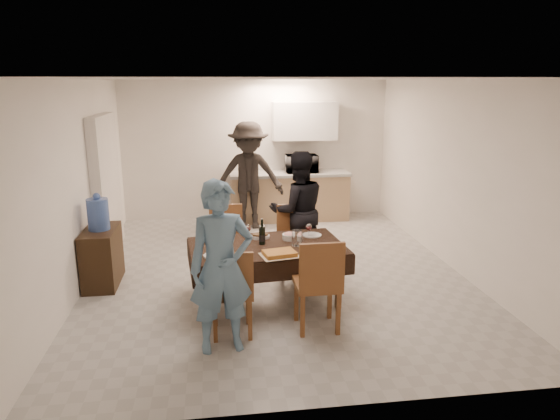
% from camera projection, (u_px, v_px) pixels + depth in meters
% --- Properties ---
extents(floor, '(5.00, 6.00, 0.02)m').
position_uv_depth(floor, '(276.00, 272.00, 6.93)').
color(floor, '#B0AFAB').
rests_on(floor, ground).
extents(ceiling, '(5.00, 6.00, 0.02)m').
position_uv_depth(ceiling, '(276.00, 79.00, 6.27)').
color(ceiling, white).
rests_on(ceiling, wall_back).
extents(wall_back, '(5.00, 0.02, 2.60)m').
position_uv_depth(wall_back, '(256.00, 150.00, 9.48)').
color(wall_back, white).
rests_on(wall_back, floor).
extents(wall_front, '(5.00, 0.02, 2.60)m').
position_uv_depth(wall_front, '(326.00, 257.00, 3.72)').
color(wall_front, white).
rests_on(wall_front, floor).
extents(wall_left, '(0.02, 6.00, 2.60)m').
position_uv_depth(wall_left, '(79.00, 185.00, 6.28)').
color(wall_left, white).
rests_on(wall_left, floor).
extents(wall_right, '(0.02, 6.00, 2.60)m').
position_uv_depth(wall_right, '(454.00, 176.00, 6.92)').
color(wall_right, white).
rests_on(wall_right, floor).
extents(stub_partition, '(0.15, 1.40, 2.10)m').
position_uv_depth(stub_partition, '(107.00, 185.00, 7.50)').
color(stub_partition, white).
rests_on(stub_partition, floor).
extents(kitchen_base_cabinet, '(2.20, 0.60, 0.86)m').
position_uv_depth(kitchen_base_cabinet, '(289.00, 197.00, 9.47)').
color(kitchen_base_cabinet, '#A18060').
rests_on(kitchen_base_cabinet, floor).
extents(kitchen_worktop, '(2.24, 0.64, 0.05)m').
position_uv_depth(kitchen_worktop, '(290.00, 174.00, 9.35)').
color(kitchen_worktop, '#A2A39E').
rests_on(kitchen_worktop, kitchen_base_cabinet).
extents(upper_cabinet, '(1.20, 0.34, 0.70)m').
position_uv_depth(upper_cabinet, '(305.00, 121.00, 9.28)').
color(upper_cabinet, white).
rests_on(upper_cabinet, wall_back).
extents(dining_table, '(1.88, 1.21, 0.70)m').
position_uv_depth(dining_table, '(267.00, 248.00, 5.87)').
color(dining_table, black).
rests_on(dining_table, floor).
extents(chair_near_left, '(0.44, 0.44, 0.52)m').
position_uv_depth(chair_near_left, '(232.00, 284.00, 5.03)').
color(chair_near_left, brown).
rests_on(chair_near_left, floor).
extents(chair_near_right, '(0.47, 0.47, 0.55)m').
position_uv_depth(chair_near_right, '(319.00, 276.00, 5.13)').
color(chair_near_right, brown).
rests_on(chair_near_right, floor).
extents(chair_far_left, '(0.44, 0.44, 0.53)m').
position_uv_depth(chair_far_left, '(227.00, 238.00, 6.46)').
color(chair_far_left, brown).
rests_on(chair_far_left, floor).
extents(chair_far_right, '(0.44, 0.44, 0.51)m').
position_uv_depth(chair_far_right, '(295.00, 236.00, 6.59)').
color(chair_far_right, brown).
rests_on(chair_far_right, floor).
extents(console, '(0.40, 0.80, 0.74)m').
position_uv_depth(console, '(102.00, 257.00, 6.44)').
color(console, '#322210').
rests_on(console, floor).
extents(water_jug, '(0.27, 0.27, 0.40)m').
position_uv_depth(water_jug, '(98.00, 214.00, 6.30)').
color(water_jug, '#4E75CA').
rests_on(water_jug, console).
extents(wine_bottle, '(0.08, 0.08, 0.31)m').
position_uv_depth(wine_bottle, '(262.00, 232.00, 5.87)').
color(wine_bottle, black).
rests_on(wine_bottle, dining_table).
extents(water_pitcher, '(0.12, 0.12, 0.18)m').
position_uv_depth(water_pitcher, '(297.00, 238.00, 5.84)').
color(water_pitcher, white).
rests_on(water_pitcher, dining_table).
extents(savoury_tart, '(0.46, 0.38, 0.05)m').
position_uv_depth(savoury_tart, '(280.00, 253.00, 5.51)').
color(savoury_tart, '#CD8A3C').
rests_on(savoury_tart, dining_table).
extents(salad_bowl, '(0.18, 0.18, 0.07)m').
position_uv_depth(salad_bowl, '(290.00, 237.00, 6.07)').
color(salad_bowl, silver).
rests_on(salad_bowl, dining_table).
extents(mushroom_dish, '(0.21, 0.21, 0.04)m').
position_uv_depth(mushroom_dish, '(260.00, 237.00, 6.12)').
color(mushroom_dish, silver).
rests_on(mushroom_dish, dining_table).
extents(wine_glass_a, '(0.08, 0.08, 0.17)m').
position_uv_depth(wine_glass_a, '(220.00, 247.00, 5.53)').
color(wine_glass_a, white).
rests_on(wine_glass_a, dining_table).
extents(wine_glass_b, '(0.08, 0.08, 0.17)m').
position_uv_depth(wine_glass_b, '(309.00, 230.00, 6.16)').
color(wine_glass_b, white).
rests_on(wine_glass_b, dining_table).
extents(wine_glass_c, '(0.08, 0.08, 0.18)m').
position_uv_depth(wine_glass_c, '(248.00, 231.00, 6.11)').
color(wine_glass_c, white).
rests_on(wine_glass_c, dining_table).
extents(plate_near_left, '(0.27, 0.27, 0.02)m').
position_uv_depth(plate_near_left, '(216.00, 255.00, 5.50)').
color(plate_near_left, silver).
rests_on(plate_near_left, dining_table).
extents(plate_near_right, '(0.28, 0.28, 0.02)m').
position_uv_depth(plate_near_right, '(322.00, 251.00, 5.65)').
color(plate_near_right, silver).
rests_on(plate_near_right, dining_table).
extents(plate_far_left, '(0.29, 0.29, 0.02)m').
position_uv_depth(plate_far_left, '(215.00, 239.00, 6.07)').
color(plate_far_left, silver).
rests_on(plate_far_left, dining_table).
extents(plate_far_right, '(0.24, 0.24, 0.01)m').
position_uv_depth(plate_far_right, '(312.00, 235.00, 6.23)').
color(plate_far_right, silver).
rests_on(plate_far_right, dining_table).
extents(microwave, '(0.59, 0.40, 0.33)m').
position_uv_depth(microwave, '(302.00, 164.00, 9.34)').
color(microwave, white).
rests_on(microwave, kitchen_worktop).
extents(person_near, '(0.67, 0.49, 1.70)m').
position_uv_depth(person_near, '(221.00, 268.00, 4.75)').
color(person_near, '#5C82A0').
rests_on(person_near, floor).
extents(person_far, '(0.87, 0.71, 1.66)m').
position_uv_depth(person_far, '(298.00, 211.00, 6.91)').
color(person_far, black).
rests_on(person_far, floor).
extents(person_kitchen, '(1.23, 0.71, 1.90)m').
position_uv_depth(person_kitchen, '(249.00, 176.00, 8.80)').
color(person_kitchen, black).
rests_on(person_kitchen, floor).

